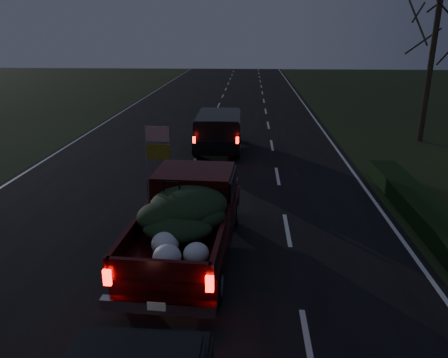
# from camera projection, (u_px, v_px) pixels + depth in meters

# --- Properties ---
(ground) EXTENTS (120.00, 120.00, 0.00)m
(ground) POSITION_uv_depth(u_px,v_px,m) (147.00, 271.00, 10.62)
(ground) COLOR black
(ground) RESTS_ON ground
(road_asphalt) EXTENTS (14.00, 120.00, 0.02)m
(road_asphalt) POSITION_uv_depth(u_px,v_px,m) (147.00, 270.00, 10.62)
(road_asphalt) COLOR black
(road_asphalt) RESTS_ON ground
(hedge_row) EXTENTS (1.00, 10.00, 0.60)m
(hedge_row) POSITION_uv_depth(u_px,v_px,m) (429.00, 217.00, 12.93)
(hedge_row) COLOR black
(hedge_row) RESTS_ON ground
(bare_tree_far) EXTENTS (3.60, 3.60, 7.00)m
(bare_tree_far) POSITION_uv_depth(u_px,v_px,m) (435.00, 38.00, 21.53)
(bare_tree_far) COLOR black
(bare_tree_far) RESTS_ON ground
(pickup_truck) EXTENTS (2.50, 5.85, 3.01)m
(pickup_truck) POSITION_uv_depth(u_px,v_px,m) (188.00, 214.00, 11.07)
(pickup_truck) COLOR #350707
(pickup_truck) RESTS_ON ground
(lead_suv) EXTENTS (2.17, 5.06, 1.44)m
(lead_suv) POSITION_uv_depth(u_px,v_px,m) (219.00, 128.00, 21.15)
(lead_suv) COLOR black
(lead_suv) RESTS_ON ground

